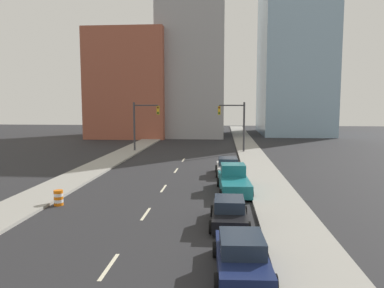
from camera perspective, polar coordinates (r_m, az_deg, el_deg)
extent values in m
cube|color=gray|center=(54.46, -8.18, -0.33)|extent=(3.21, 94.44, 0.18)
cube|color=gray|center=(53.20, 8.45, -0.48)|extent=(3.21, 94.44, 0.18)
cube|color=beige|center=(15.45, -12.51, -17.75)|extent=(0.16, 2.40, 0.01)
cube|color=beige|center=(21.73, -7.05, -10.51)|extent=(0.16, 2.40, 0.01)
cube|color=beige|center=(27.81, -4.36, -6.76)|extent=(0.16, 2.40, 0.01)
cube|color=beige|center=(35.01, -2.44, -4.05)|extent=(0.16, 2.40, 0.01)
cube|color=beige|center=(41.34, -1.33, -2.46)|extent=(0.16, 2.40, 0.01)
cube|color=#9E513D|center=(72.57, -9.01, 8.79)|extent=(14.00, 16.00, 19.17)
cube|color=#99999E|center=(74.98, 0.21, 11.36)|extent=(12.00, 20.00, 25.91)
cube|color=#8CADC6|center=(80.35, 15.25, 13.14)|extent=(13.00, 20.00, 32.43)
cylinder|color=#38383D|center=(48.79, -8.78, 2.57)|extent=(0.24, 0.24, 6.38)
cylinder|color=#38383D|center=(48.35, -7.03, 5.87)|extent=(3.13, 0.16, 0.16)
cube|color=#B79319|center=(48.07, -5.19, 5.14)|extent=(0.34, 0.32, 1.10)
cylinder|color=#4C0C0C|center=(47.90, -5.23, 5.54)|extent=(0.22, 0.04, 0.22)
cylinder|color=yellow|center=(47.90, -5.22, 5.14)|extent=(0.22, 0.04, 0.22)
cylinder|color=#0C3F14|center=(47.91, -5.22, 4.73)|extent=(0.22, 0.04, 0.22)
cylinder|color=#38383D|center=(47.52, 7.92, 2.49)|extent=(0.24, 0.24, 6.38)
cylinder|color=#38383D|center=(47.36, 6.07, 5.88)|extent=(3.13, 0.16, 0.16)
cube|color=#B79319|center=(47.36, 4.17, 5.13)|extent=(0.34, 0.32, 1.10)
cylinder|color=#4C0C0C|center=(47.18, 4.17, 5.54)|extent=(0.22, 0.04, 0.22)
cylinder|color=yellow|center=(47.19, 4.17, 5.13)|extent=(0.22, 0.04, 0.22)
cylinder|color=#0C3F14|center=(47.20, 4.16, 4.72)|extent=(0.22, 0.04, 0.22)
cylinder|color=orange|center=(24.66, -19.64, -8.59)|extent=(0.56, 0.56, 0.19)
cylinder|color=white|center=(24.61, -19.66, -8.16)|extent=(0.56, 0.56, 0.19)
cylinder|color=orange|center=(24.57, -19.68, -7.73)|extent=(0.56, 0.56, 0.19)
cylinder|color=white|center=(24.52, -19.69, -7.30)|extent=(0.56, 0.56, 0.19)
cylinder|color=orange|center=(24.48, -19.71, -6.86)|extent=(0.56, 0.56, 0.19)
cube|color=#141E47|center=(14.56, 7.56, -17.07)|extent=(2.00, 4.64, 0.66)
cube|color=#1E2838|center=(14.33, 7.60, -14.77)|extent=(1.68, 2.12, 0.60)
cylinder|color=black|center=(15.88, 3.56, -15.72)|extent=(0.25, 0.63, 0.62)
cylinder|color=black|center=(16.04, 10.52, -15.59)|extent=(0.25, 0.63, 0.62)
cylinder|color=black|center=(13.30, 3.87, -20.28)|extent=(0.25, 0.63, 0.62)
cylinder|color=black|center=(13.49, 12.36, -20.02)|extent=(0.25, 0.63, 0.62)
cube|color=black|center=(19.70, 5.68, -10.77)|extent=(1.71, 4.37, 0.64)
cube|color=#1E2838|center=(19.53, 5.70, -9.05)|extent=(1.50, 1.97, 0.59)
cylinder|color=black|center=(21.05, 3.16, -10.14)|extent=(0.22, 0.64, 0.64)
cylinder|color=black|center=(21.08, 8.05, -10.16)|extent=(0.22, 0.64, 0.64)
cylinder|color=black|center=(18.47, 2.94, -12.50)|extent=(0.22, 0.64, 0.64)
cylinder|color=black|center=(18.51, 8.55, -12.53)|extent=(0.22, 0.64, 0.64)
cube|color=#196B75|center=(26.65, 6.41, -6.04)|extent=(2.28, 5.85, 0.86)
cube|color=#196B75|center=(27.32, 6.27, -3.91)|extent=(1.81, 1.82, 0.84)
cylinder|color=black|center=(28.38, 4.05, -5.86)|extent=(0.26, 0.64, 0.63)
cylinder|color=black|center=(28.54, 8.10, -5.83)|extent=(0.26, 0.64, 0.63)
cylinder|color=black|center=(24.91, 4.45, -7.57)|extent=(0.26, 0.64, 0.63)
cylinder|color=black|center=(25.10, 9.06, -7.52)|extent=(0.26, 0.64, 0.63)
cube|color=silver|center=(33.11, 5.48, -3.77)|extent=(2.02, 4.50, 0.69)
cube|color=#1E2838|center=(33.01, 5.49, -2.64)|extent=(1.71, 2.06, 0.62)
cylinder|color=black|center=(34.47, 3.76, -3.71)|extent=(0.24, 0.62, 0.61)
cylinder|color=black|center=(34.56, 6.95, -3.72)|extent=(0.24, 0.62, 0.61)
cylinder|color=black|center=(31.76, 3.87, -4.57)|extent=(0.24, 0.62, 0.61)
cylinder|color=black|center=(31.87, 7.33, -4.57)|extent=(0.24, 0.62, 0.61)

